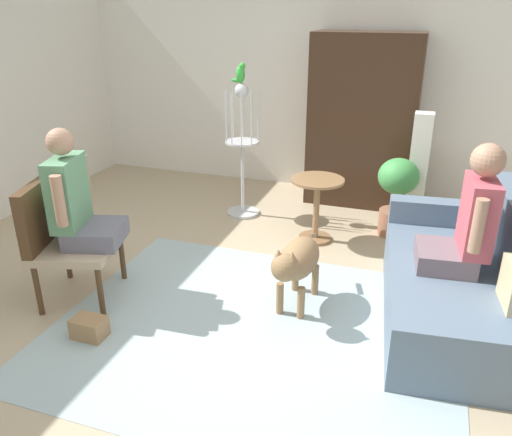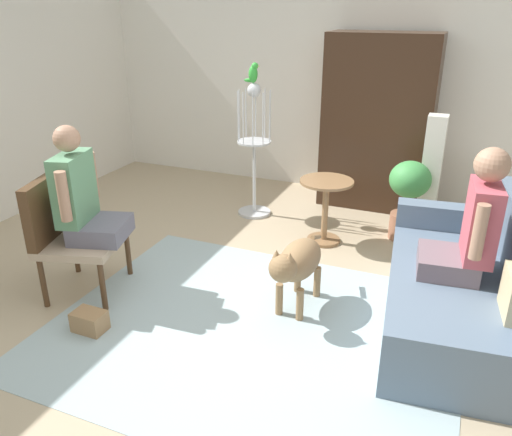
{
  "view_description": "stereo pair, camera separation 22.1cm",
  "coord_description": "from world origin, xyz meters",
  "px_view_note": "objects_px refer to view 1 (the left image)",
  "views": [
    {
      "loc": [
        1.11,
        -3.1,
        2.16
      ],
      "look_at": [
        0.03,
        0.05,
        0.75
      ],
      "focal_mm": 35.57,
      "sensor_mm": 36.0,
      "label": 1
    },
    {
      "loc": [
        1.32,
        -3.02,
        2.16
      ],
      "look_at": [
        0.03,
        0.05,
        0.75
      ],
      "focal_mm": 35.57,
      "sensor_mm": 36.0,
      "label": 2
    }
  ],
  "objects_px": {
    "armchair": "(61,231)",
    "armoire_cabinet": "(363,121)",
    "person_on_couch": "(469,221)",
    "column_lamp": "(417,175)",
    "dog": "(297,261)",
    "round_end_table": "(317,202)",
    "handbag": "(89,328)",
    "potted_plant": "(397,190)",
    "couch": "(463,283)",
    "bird_cage_stand": "(242,156)",
    "parrot": "(241,73)",
    "person_on_armchair": "(76,200)"
  },
  "relations": [
    {
      "from": "armoire_cabinet",
      "to": "column_lamp",
      "type": "bearing_deg",
      "value": -46.54
    },
    {
      "from": "round_end_table",
      "to": "armoire_cabinet",
      "type": "bearing_deg",
      "value": 79.48
    },
    {
      "from": "potted_plant",
      "to": "armoire_cabinet",
      "type": "height_order",
      "value": "armoire_cabinet"
    },
    {
      "from": "round_end_table",
      "to": "armoire_cabinet",
      "type": "relative_size",
      "value": 0.33
    },
    {
      "from": "round_end_table",
      "to": "handbag",
      "type": "distance_m",
      "value": 2.4
    },
    {
      "from": "parrot",
      "to": "bird_cage_stand",
      "type": "bearing_deg",
      "value": 0.0
    },
    {
      "from": "person_on_couch",
      "to": "parrot",
      "type": "relative_size",
      "value": 4.47
    },
    {
      "from": "person_on_armchair",
      "to": "bird_cage_stand",
      "type": "xyz_separation_m",
      "value": [
        0.57,
        2.02,
        -0.15
      ]
    },
    {
      "from": "person_on_couch",
      "to": "potted_plant",
      "type": "xyz_separation_m",
      "value": [
        -0.55,
        1.44,
        -0.34
      ]
    },
    {
      "from": "parrot",
      "to": "potted_plant",
      "type": "distance_m",
      "value": 1.95
    },
    {
      "from": "armchair",
      "to": "person_on_couch",
      "type": "height_order",
      "value": "person_on_couch"
    },
    {
      "from": "handbag",
      "to": "bird_cage_stand",
      "type": "bearing_deg",
      "value": 84.79
    },
    {
      "from": "parrot",
      "to": "column_lamp",
      "type": "bearing_deg",
      "value": 4.28
    },
    {
      "from": "potted_plant",
      "to": "couch",
      "type": "bearing_deg",
      "value": -67.22
    },
    {
      "from": "armoire_cabinet",
      "to": "handbag",
      "type": "bearing_deg",
      "value": -112.38
    },
    {
      "from": "couch",
      "to": "handbag",
      "type": "height_order",
      "value": "couch"
    },
    {
      "from": "armchair",
      "to": "armoire_cabinet",
      "type": "height_order",
      "value": "armoire_cabinet"
    },
    {
      "from": "handbag",
      "to": "round_end_table",
      "type": "bearing_deg",
      "value": 61.4
    },
    {
      "from": "parrot",
      "to": "couch",
      "type": "bearing_deg",
      "value": -32.72
    },
    {
      "from": "handbag",
      "to": "potted_plant",
      "type": "bearing_deg",
      "value": 53.03
    },
    {
      "from": "bird_cage_stand",
      "to": "dog",
      "type": "bearing_deg",
      "value": -57.69
    },
    {
      "from": "person_on_armchair",
      "to": "column_lamp",
      "type": "distance_m",
      "value": 3.21
    },
    {
      "from": "dog",
      "to": "armchair",
      "type": "bearing_deg",
      "value": -166.66
    },
    {
      "from": "person_on_armchair",
      "to": "bird_cage_stand",
      "type": "relative_size",
      "value": 0.62
    },
    {
      "from": "round_end_table",
      "to": "dog",
      "type": "xyz_separation_m",
      "value": [
        0.13,
        -1.24,
        -0.01
      ]
    },
    {
      "from": "person_on_armchair",
      "to": "parrot",
      "type": "xyz_separation_m",
      "value": [
        0.56,
        2.02,
        0.71
      ]
    },
    {
      "from": "person_on_armchair",
      "to": "parrot",
      "type": "distance_m",
      "value": 2.21
    },
    {
      "from": "parrot",
      "to": "handbag",
      "type": "xyz_separation_m",
      "value": [
        -0.22,
        -2.49,
        -1.45
      ]
    },
    {
      "from": "person_on_couch",
      "to": "dog",
      "type": "height_order",
      "value": "person_on_couch"
    },
    {
      "from": "armoire_cabinet",
      "to": "dog",
      "type": "bearing_deg",
      "value": -92.31
    },
    {
      "from": "parrot",
      "to": "person_on_couch",
      "type": "bearing_deg",
      "value": -33.72
    },
    {
      "from": "round_end_table",
      "to": "armoire_cabinet",
      "type": "distance_m",
      "value": 1.37
    },
    {
      "from": "round_end_table",
      "to": "column_lamp",
      "type": "bearing_deg",
      "value": 31.26
    },
    {
      "from": "dog",
      "to": "round_end_table",
      "type": "bearing_deg",
      "value": 95.92
    },
    {
      "from": "armchair",
      "to": "person_on_couch",
      "type": "relative_size",
      "value": 1.07
    },
    {
      "from": "column_lamp",
      "to": "armoire_cabinet",
      "type": "bearing_deg",
      "value": 133.46
    },
    {
      "from": "bird_cage_stand",
      "to": "potted_plant",
      "type": "distance_m",
      "value": 1.64
    },
    {
      "from": "parrot",
      "to": "round_end_table",
      "type": "bearing_deg",
      "value": -23.59
    },
    {
      "from": "person_on_armchair",
      "to": "bird_cage_stand",
      "type": "height_order",
      "value": "bird_cage_stand"
    },
    {
      "from": "column_lamp",
      "to": "dog",
      "type": "bearing_deg",
      "value": -113.06
    },
    {
      "from": "bird_cage_stand",
      "to": "handbag",
      "type": "distance_m",
      "value": 2.57
    },
    {
      "from": "person_on_couch",
      "to": "column_lamp",
      "type": "xyz_separation_m",
      "value": [
        -0.38,
        1.6,
        -0.21
      ]
    },
    {
      "from": "armchair",
      "to": "bird_cage_stand",
      "type": "height_order",
      "value": "bird_cage_stand"
    },
    {
      "from": "couch",
      "to": "dog",
      "type": "relative_size",
      "value": 2.15
    },
    {
      "from": "person_on_armchair",
      "to": "dog",
      "type": "xyz_separation_m",
      "value": [
        1.61,
        0.37,
        -0.42
      ]
    },
    {
      "from": "person_on_armchair",
      "to": "round_end_table",
      "type": "relative_size",
      "value": 1.39
    },
    {
      "from": "round_end_table",
      "to": "parrot",
      "type": "relative_size",
      "value": 3.16
    },
    {
      "from": "couch",
      "to": "handbag",
      "type": "relative_size",
      "value": 7.97
    },
    {
      "from": "armoire_cabinet",
      "to": "round_end_table",
      "type": "bearing_deg",
      "value": -100.52
    },
    {
      "from": "armchair",
      "to": "parrot",
      "type": "height_order",
      "value": "parrot"
    }
  ]
}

